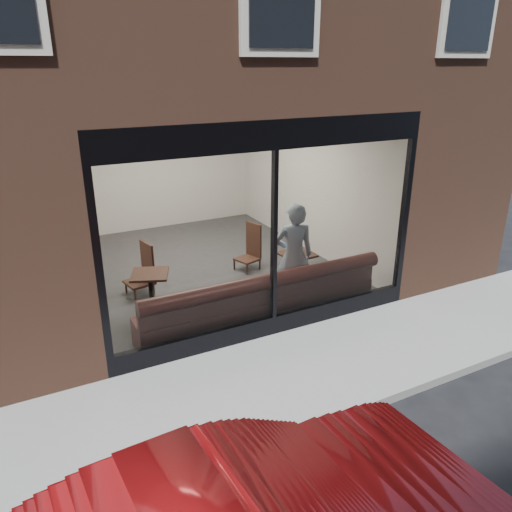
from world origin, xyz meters
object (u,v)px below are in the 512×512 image
banquette (261,310)px  cafe_table_right (297,254)px  person (294,256)px  cafe_chair_right (247,259)px  cafe_table_left (150,274)px  cafe_chair_left (139,282)px

banquette → cafe_table_right: size_ratio=7.38×
person → cafe_chair_right: size_ratio=4.48×
banquette → cafe_table_left: 1.85m
banquette → cafe_chair_right: 2.16m
person → banquette: bearing=40.0°
banquette → person: (0.79, 0.32, 0.67)m
cafe_chair_left → cafe_chair_right: cafe_chair_left is taller
cafe_chair_left → banquette: bearing=116.4°
person → cafe_chair_right: (-0.02, 1.70, -0.65)m
person → cafe_table_left: person is taller
cafe_chair_left → cafe_chair_right: bearing=172.4°
cafe_table_left → cafe_chair_right: size_ratio=1.43×
cafe_chair_left → cafe_table_left: bearing=77.4°
cafe_table_left → cafe_chair_right: (2.23, 1.00, -0.50)m
banquette → person: bearing=22.0°
banquette → person: size_ratio=2.24×
cafe_table_right → cafe_chair_right: cafe_table_right is taller
cafe_table_left → person: bearing=-17.1°
cafe_table_left → cafe_chair_right: 2.50m
cafe_chair_left → cafe_chair_right: 2.21m
cafe_table_left → cafe_table_right: size_ratio=1.05×
cafe_chair_right → cafe_chair_left: bearing=-14.6°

